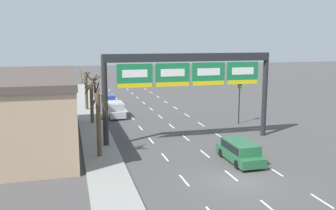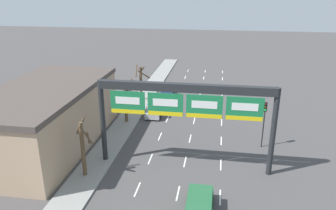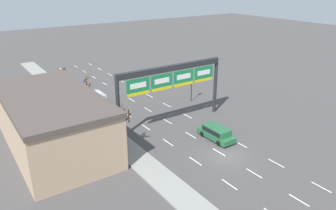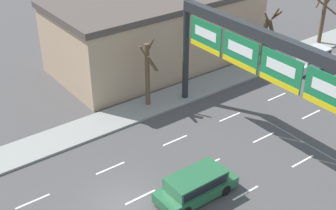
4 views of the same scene
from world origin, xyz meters
name	(u,v)px [view 1 (image 1 of 4)]	position (x,y,z in m)	size (l,w,h in m)	color
ground_plane	(238,181)	(0.00, 0.00, 0.00)	(220.00, 220.00, 0.00)	#474444
sidewalk_left	(113,193)	(-8.00, 0.00, 0.07)	(2.80, 110.00, 0.15)	gray
lane_dashes	(178,132)	(0.00, 13.50, 0.01)	(6.72, 67.00, 0.01)	white
sign_gantry	(190,72)	(0.00, 10.05, 6.17)	(15.27, 0.70, 7.82)	#232628
building_near	(21,110)	(-14.25, 12.32, 3.09)	(9.07, 18.09, 6.16)	tan
suv_green	(240,150)	(1.83, 3.52, 0.88)	(1.93, 4.77, 1.57)	#235B38
car_blue	(109,99)	(-4.86, 31.77, 0.66)	(1.80, 4.07, 1.22)	navy
suv_silver	(116,109)	(-5.06, 22.25, 0.96)	(1.83, 4.60, 1.73)	#B7B7BC
traffic_light_near_gantry	(240,92)	(7.33, 15.25, 3.41)	(0.30, 0.35, 4.79)	black
tree_bare_closest	(99,121)	(-8.14, 7.21, 2.86)	(1.39, 1.57, 5.21)	brown
tree_bare_second	(86,88)	(-8.12, 27.36, 2.84)	(2.13, 2.01, 4.98)	brown
tree_bare_third	(92,98)	(-7.87, 19.35, 2.86)	(1.74, 1.72, 5.17)	brown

